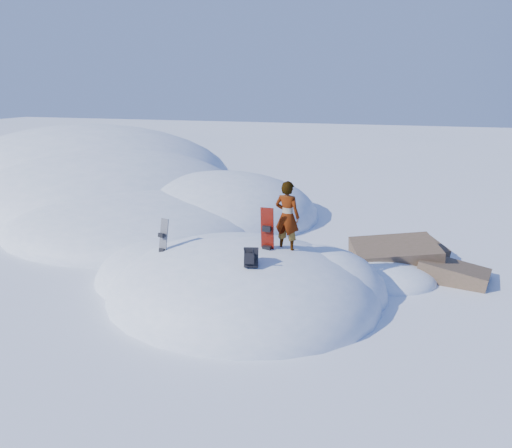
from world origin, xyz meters
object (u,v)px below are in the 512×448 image
(snowboard_dark, at_px, (163,244))
(person, at_px, (287,216))
(backpack, at_px, (251,258))
(snowboard_red, at_px, (267,241))

(snowboard_dark, relative_size, person, 0.76)
(backpack, height_order, person, person)
(snowboard_red, xyz_separation_m, person, (0.40, 0.32, 0.55))
(backpack, relative_size, person, 0.30)
(person, bearing_deg, snowboard_red, 51.00)
(snowboard_dark, height_order, person, person)
(snowboard_red, distance_m, snowboard_dark, 2.68)
(snowboard_dark, height_order, backpack, snowboard_dark)
(snowboard_red, bearing_deg, person, 40.49)
(backpack, bearing_deg, snowboard_red, 69.15)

